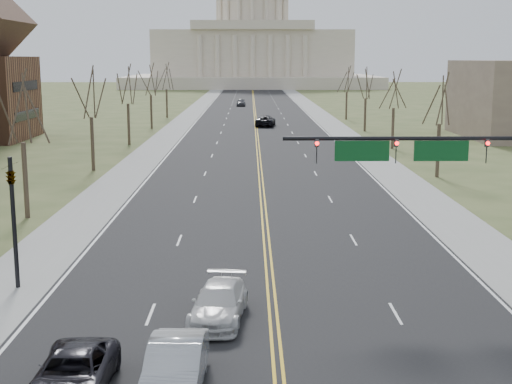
{
  "coord_description": "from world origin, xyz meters",
  "views": [
    {
      "loc": [
        -0.94,
        -17.6,
        10.26
      ],
      "look_at": [
        -0.61,
        21.03,
        3.0
      ],
      "focal_mm": 50.0,
      "sensor_mm": 36.0,
      "label": 1
    }
  ],
  "objects_px": {
    "car_far_sb": "(241,102)",
    "car_sb_inner_second": "(219,303)",
    "car_far_nb": "(265,121)",
    "car_sb_outer_lead": "(73,374)",
    "signal_left": "(13,208)",
    "signal_mast": "(439,162)",
    "car_sb_inner_lead": "(175,367)"
  },
  "relations": [
    {
      "from": "signal_left",
      "to": "car_far_nb",
      "type": "height_order",
      "value": "signal_left"
    },
    {
      "from": "car_sb_outer_lead",
      "to": "car_far_nb",
      "type": "distance_m",
      "value": 89.08
    },
    {
      "from": "signal_left",
      "to": "car_sb_inner_second",
      "type": "distance_m",
      "value": 10.64
    },
    {
      "from": "signal_left",
      "to": "car_sb_inner_lead",
      "type": "distance_m",
      "value": 13.55
    },
    {
      "from": "car_sb_inner_second",
      "to": "car_far_nb",
      "type": "distance_m",
      "value": 82.46
    },
    {
      "from": "car_far_sb",
      "to": "car_far_nb",
      "type": "bearing_deg",
      "value": -83.1
    },
    {
      "from": "car_sb_inner_second",
      "to": "car_far_sb",
      "type": "xyz_separation_m",
      "value": [
        -0.69,
        129.23,
        0.09
      ]
    },
    {
      "from": "signal_left",
      "to": "signal_mast",
      "type": "bearing_deg",
      "value": -0.0
    },
    {
      "from": "car_sb_inner_second",
      "to": "car_sb_inner_lead",
      "type": "bearing_deg",
      "value": -93.78
    },
    {
      "from": "car_sb_inner_lead",
      "to": "car_far_sb",
      "type": "distance_m",
      "value": 135.43
    },
    {
      "from": "car_sb_outer_lead",
      "to": "car_far_sb",
      "type": "xyz_separation_m",
      "value": [
        3.55,
        135.58,
        0.12
      ]
    },
    {
      "from": "car_far_sb",
      "to": "car_sb_inner_second",
      "type": "bearing_deg",
      "value": -88.08
    },
    {
      "from": "car_far_nb",
      "to": "car_far_sb",
      "type": "distance_m",
      "value": 47.05
    },
    {
      "from": "car_sb_outer_lead",
      "to": "car_far_sb",
      "type": "relative_size",
      "value": 1.04
    },
    {
      "from": "car_sb_inner_lead",
      "to": "car_far_sb",
      "type": "relative_size",
      "value": 1.05
    },
    {
      "from": "car_sb_outer_lead",
      "to": "car_sb_inner_second",
      "type": "bearing_deg",
      "value": 56.3
    },
    {
      "from": "car_sb_inner_lead",
      "to": "car_far_nb",
      "type": "bearing_deg",
      "value": 88.37
    },
    {
      "from": "signal_left",
      "to": "car_far_sb",
      "type": "height_order",
      "value": "signal_left"
    },
    {
      "from": "car_sb_inner_second",
      "to": "car_far_sb",
      "type": "bearing_deg",
      "value": 96.5
    },
    {
      "from": "signal_left",
      "to": "car_sb_outer_lead",
      "type": "bearing_deg",
      "value": -64.21
    },
    {
      "from": "signal_mast",
      "to": "car_sb_inner_lead",
      "type": "distance_m",
      "value": 15.71
    },
    {
      "from": "signal_left",
      "to": "car_far_nb",
      "type": "relative_size",
      "value": 1.0
    },
    {
      "from": "signal_left",
      "to": "car_far_sb",
      "type": "xyz_separation_m",
      "value": [
        8.63,
        125.06,
        -2.91
      ]
    },
    {
      "from": "signal_left",
      "to": "car_far_sb",
      "type": "bearing_deg",
      "value": 86.05
    },
    {
      "from": "car_sb_outer_lead",
      "to": "car_far_nb",
      "type": "relative_size",
      "value": 0.82
    },
    {
      "from": "car_far_nb",
      "to": "signal_left",
      "type": "bearing_deg",
      "value": 86.88
    },
    {
      "from": "car_sb_outer_lead",
      "to": "car_sb_inner_second",
      "type": "xyz_separation_m",
      "value": [
        4.24,
        6.35,
        0.03
      ]
    },
    {
      "from": "signal_left",
      "to": "car_far_nb",
      "type": "bearing_deg",
      "value": 80.59
    },
    {
      "from": "car_sb_inner_lead",
      "to": "car_sb_outer_lead",
      "type": "distance_m",
      "value": 3.15
    },
    {
      "from": "signal_mast",
      "to": "car_sb_inner_second",
      "type": "bearing_deg",
      "value": -156.61
    },
    {
      "from": "car_far_sb",
      "to": "car_sb_inner_lead",
      "type": "bearing_deg",
      "value": -88.55
    },
    {
      "from": "signal_left",
      "to": "car_far_sb",
      "type": "relative_size",
      "value": 1.28
    }
  ]
}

